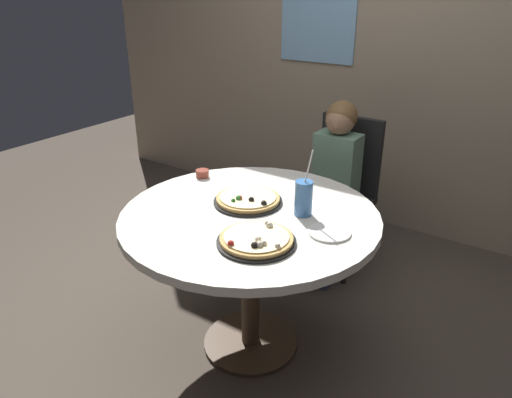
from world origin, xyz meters
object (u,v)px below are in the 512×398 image
object	(u,v)px
sauce_bowl	(202,174)
plate_small	(329,232)
diner_child	(329,201)
chair_wooden	(343,184)
pizza_veggie	(257,240)
soda_cup	(304,198)
pizza_cheese	(248,200)
dining_table	(250,233)

from	to	relation	value
sauce_bowl	plate_small	size ratio (longest dim) A/B	0.39
diner_child	sauce_bowl	bearing A→B (deg)	-125.77
chair_wooden	pizza_veggie	bearing A→B (deg)	-81.86
soda_cup	pizza_veggie	bearing A→B (deg)	-94.66
diner_child	sauce_bowl	xyz separation A→B (m)	(-0.46, -0.63, 0.29)
soda_cup	pizza_cheese	bearing A→B (deg)	-172.63
pizza_veggie	sauce_bowl	bearing A→B (deg)	145.94
diner_child	pizza_veggie	bearing A→B (deg)	-80.37
diner_child	sauce_bowl	size ratio (longest dim) A/B	15.46
chair_wooden	diner_child	bearing A→B (deg)	-90.70
pizza_cheese	plate_small	xyz separation A→B (m)	(0.45, -0.06, -0.01)
diner_child	pizza_cheese	distance (m)	0.82
soda_cup	sauce_bowl	distance (m)	0.67
diner_child	plate_small	world-z (taller)	diner_child
pizza_cheese	dining_table	bearing A→B (deg)	-50.73
chair_wooden	diner_child	distance (m)	0.19
sauce_bowl	soda_cup	bearing A→B (deg)	-8.33
chair_wooden	diner_child	world-z (taller)	diner_child
chair_wooden	sauce_bowl	bearing A→B (deg)	-119.34
diner_child	pizza_veggie	world-z (taller)	diner_child
pizza_cheese	soda_cup	bearing A→B (deg)	7.37
pizza_veggie	plate_small	size ratio (longest dim) A/B	1.79
diner_child	sauce_bowl	distance (m)	0.83
chair_wooden	plate_small	world-z (taller)	chair_wooden
diner_child	pizza_cheese	size ratio (longest dim) A/B	3.32
chair_wooden	diner_child	size ratio (longest dim) A/B	0.88
soda_cup	chair_wooden	bearing A→B (deg)	102.68
soda_cup	plate_small	xyz separation A→B (m)	(0.18, -0.09, -0.08)
chair_wooden	pizza_cheese	bearing A→B (deg)	-94.23
dining_table	diner_child	xyz separation A→B (m)	(-0.00, 0.85, -0.16)
dining_table	sauce_bowl	size ratio (longest dim) A/B	16.80
dining_table	plate_small	xyz separation A→B (m)	(0.38, 0.03, 0.11)
pizza_cheese	chair_wooden	bearing A→B (deg)	85.77
pizza_veggie	soda_cup	bearing A→B (deg)	85.34
pizza_cheese	diner_child	bearing A→B (deg)	84.93
chair_wooden	pizza_veggie	size ratio (longest dim) A/B	2.96
chair_wooden	plate_small	xyz separation A→B (m)	(0.38, -1.01, 0.22)
chair_wooden	soda_cup	distance (m)	0.98
dining_table	sauce_bowl	xyz separation A→B (m)	(-0.46, 0.22, 0.12)
pizza_veggie	soda_cup	world-z (taller)	soda_cup
diner_child	plate_small	distance (m)	0.95
pizza_cheese	soda_cup	xyz separation A→B (m)	(0.28, 0.04, 0.06)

